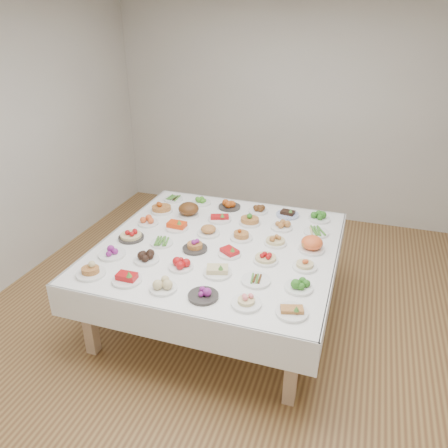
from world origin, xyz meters
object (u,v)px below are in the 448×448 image
(dish_18, at_px, (148,221))
(dish_35, at_px, (319,216))
(display_table, at_px, (219,251))
(dish_0, at_px, (90,269))

(dish_18, xyz_separation_m, dish_35, (1.57, 0.62, 0.01))
(display_table, height_order, dish_0, dish_0)
(dish_18, bearing_deg, dish_35, 21.53)
(display_table, xyz_separation_m, dish_0, (-0.78, -0.80, 0.13))
(dish_0, distance_m, dish_35, 2.22)
(display_table, bearing_deg, dish_18, 168.05)
(display_table, height_order, dish_18, dish_18)
(display_table, xyz_separation_m, dish_18, (-0.78, 0.17, 0.10))
(display_table, distance_m, dish_0, 1.12)
(display_table, relative_size, dish_0, 9.08)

